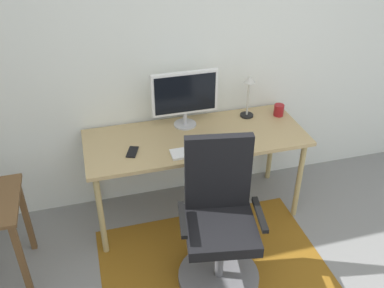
{
  "coord_description": "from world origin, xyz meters",
  "views": [
    {
      "loc": [
        -0.9,
        -0.88,
        2.45
      ],
      "look_at": [
        -0.23,
        1.55,
        0.85
      ],
      "focal_mm": 39.83,
      "sensor_mm": 36.0,
      "label": 1
    }
  ],
  "objects_px": {
    "desk": "(196,144)",
    "desk_lamp": "(249,89)",
    "keyboard": "(200,151)",
    "coffee_cup": "(279,110)",
    "monitor": "(185,95)",
    "office_chair": "(219,230)",
    "computer_mouse": "(244,144)",
    "cell_phone": "(132,152)"
  },
  "relations": [
    {
      "from": "monitor",
      "to": "cell_phone",
      "type": "height_order",
      "value": "monitor"
    },
    {
      "from": "keyboard",
      "to": "desk_lamp",
      "type": "relative_size",
      "value": 1.18
    },
    {
      "from": "cell_phone",
      "to": "monitor",
      "type": "bearing_deg",
      "value": 51.94
    },
    {
      "from": "desk",
      "to": "coffee_cup",
      "type": "bearing_deg",
      "value": 10.67
    },
    {
      "from": "desk",
      "to": "coffee_cup",
      "type": "height_order",
      "value": "coffee_cup"
    },
    {
      "from": "desk_lamp",
      "to": "keyboard",
      "type": "bearing_deg",
      "value": -141.7
    },
    {
      "from": "computer_mouse",
      "to": "coffee_cup",
      "type": "height_order",
      "value": "coffee_cup"
    },
    {
      "from": "desk",
      "to": "desk_lamp",
      "type": "xyz_separation_m",
      "value": [
        0.49,
        0.2,
        0.31
      ]
    },
    {
      "from": "monitor",
      "to": "office_chair",
      "type": "distance_m",
      "value": 1.06
    },
    {
      "from": "computer_mouse",
      "to": "desk_lamp",
      "type": "relative_size",
      "value": 0.28
    },
    {
      "from": "monitor",
      "to": "desk",
      "type": "bearing_deg",
      "value": -78.99
    },
    {
      "from": "keyboard",
      "to": "coffee_cup",
      "type": "xyz_separation_m",
      "value": [
        0.78,
        0.36,
        0.04
      ]
    },
    {
      "from": "desk",
      "to": "desk_lamp",
      "type": "bearing_deg",
      "value": 21.9
    },
    {
      "from": "desk",
      "to": "monitor",
      "type": "distance_m",
      "value": 0.38
    },
    {
      "from": "coffee_cup",
      "to": "office_chair",
      "type": "distance_m",
      "value": 1.21
    },
    {
      "from": "desk_lamp",
      "to": "office_chair",
      "type": "height_order",
      "value": "desk_lamp"
    },
    {
      "from": "monitor",
      "to": "cell_phone",
      "type": "relative_size",
      "value": 3.71
    },
    {
      "from": "computer_mouse",
      "to": "coffee_cup",
      "type": "relative_size",
      "value": 1.08
    },
    {
      "from": "computer_mouse",
      "to": "office_chair",
      "type": "xyz_separation_m",
      "value": [
        -0.34,
        -0.46,
        -0.34
      ]
    },
    {
      "from": "cell_phone",
      "to": "desk_lamp",
      "type": "xyz_separation_m",
      "value": [
        1.0,
        0.29,
        0.24
      ]
    },
    {
      "from": "monitor",
      "to": "office_chair",
      "type": "height_order",
      "value": "monitor"
    },
    {
      "from": "desk_lamp",
      "to": "office_chair",
      "type": "relative_size",
      "value": 0.34
    },
    {
      "from": "cell_phone",
      "to": "desk_lamp",
      "type": "height_order",
      "value": "desk_lamp"
    },
    {
      "from": "desk",
      "to": "office_chair",
      "type": "distance_m",
      "value": 0.74
    },
    {
      "from": "monitor",
      "to": "keyboard",
      "type": "height_order",
      "value": "monitor"
    },
    {
      "from": "keyboard",
      "to": "office_chair",
      "type": "distance_m",
      "value": 0.59
    },
    {
      "from": "cell_phone",
      "to": "office_chair",
      "type": "relative_size",
      "value": 0.13
    },
    {
      "from": "cell_phone",
      "to": "office_chair",
      "type": "xyz_separation_m",
      "value": [
        0.47,
        -0.6,
        -0.33
      ]
    },
    {
      "from": "monitor",
      "to": "keyboard",
      "type": "relative_size",
      "value": 1.21
    },
    {
      "from": "keyboard",
      "to": "coffee_cup",
      "type": "height_order",
      "value": "coffee_cup"
    },
    {
      "from": "computer_mouse",
      "to": "desk_lamp",
      "type": "bearing_deg",
      "value": 66.11
    },
    {
      "from": "coffee_cup",
      "to": "desk_lamp",
      "type": "relative_size",
      "value": 0.26
    },
    {
      "from": "desk",
      "to": "keyboard",
      "type": "bearing_deg",
      "value": -97.97
    },
    {
      "from": "desk",
      "to": "computer_mouse",
      "type": "bearing_deg",
      "value": -37.47
    },
    {
      "from": "desk_lamp",
      "to": "cell_phone",
      "type": "bearing_deg",
      "value": -163.58
    },
    {
      "from": "keyboard",
      "to": "cell_phone",
      "type": "xyz_separation_m",
      "value": [
        -0.47,
        0.12,
        -0.0
      ]
    },
    {
      "from": "coffee_cup",
      "to": "desk_lamp",
      "type": "height_order",
      "value": "desk_lamp"
    },
    {
      "from": "cell_phone",
      "to": "desk_lamp",
      "type": "distance_m",
      "value": 1.07
    },
    {
      "from": "desk",
      "to": "computer_mouse",
      "type": "distance_m",
      "value": 0.39
    },
    {
      "from": "monitor",
      "to": "cell_phone",
      "type": "xyz_separation_m",
      "value": [
        -0.47,
        -0.28,
        -0.26
      ]
    },
    {
      "from": "monitor",
      "to": "keyboard",
      "type": "bearing_deg",
      "value": -89.06
    },
    {
      "from": "desk",
      "to": "office_chair",
      "type": "bearing_deg",
      "value": -92.63
    }
  ]
}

